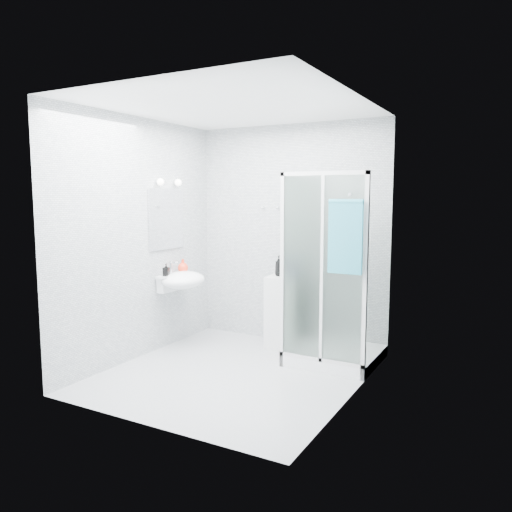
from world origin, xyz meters
The scene contains 12 objects.
room centered at (0.00, 0.00, 1.30)m, with size 2.40×2.60×2.60m.
shower_enclosure centered at (0.67, 0.77, 0.45)m, with size 0.90×0.95×2.00m.
wall_basin centered at (-0.99, 0.45, 0.80)m, with size 0.46×0.56×0.35m.
mirror centered at (-1.19, 0.45, 1.50)m, with size 0.02×0.60×0.70m, color white.
vanity_lights centered at (-1.14, 0.45, 1.92)m, with size 0.10×0.40×0.08m.
wall_hooks centered at (-0.25, 1.26, 1.62)m, with size 0.23×0.06×0.03m.
storage_cabinet centered at (0.04, 1.03, 0.42)m, with size 0.37×0.39×0.84m.
hand_towel centered at (1.00, 0.36, 1.40)m, with size 0.33×0.05×0.70m.
shampoo_bottle_a centered at (-0.02, 1.03, 0.96)m, with size 0.09×0.09×0.24m, color black.
shampoo_bottle_b centered at (0.11, 1.06, 0.97)m, with size 0.11×0.12×0.25m, color #140E54.
soap_dispenser_orange centered at (-1.08, 0.60, 0.94)m, with size 0.12×0.12×0.16m, color #FF3B1E.
soap_dispenser_black centered at (-1.08, 0.29, 0.93)m, with size 0.06×0.07×0.14m, color black.
Camera 1 is at (2.49, -4.12, 1.77)m, focal length 35.00 mm.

